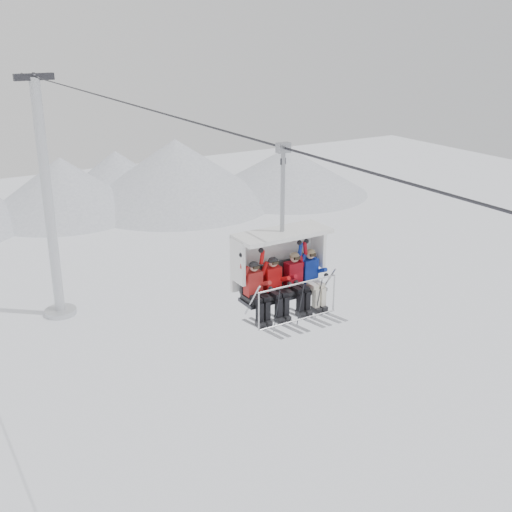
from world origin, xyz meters
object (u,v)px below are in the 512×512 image
chairlift_carrier (279,260)px  skier_center_right (296,280)px  skier_center_left (275,285)px  lift_tower_right (50,218)px  skier_far_right (312,276)px  skier_far_left (256,290)px

chairlift_carrier → skier_center_right: chairlift_carrier is taller
chairlift_carrier → skier_center_left: bearing=-134.7°
lift_tower_right → chairlift_carrier: size_ratio=3.38×
chairlift_carrier → skier_center_left: size_ratio=2.36×
lift_tower_right → skier_center_right: size_ratio=7.99×
lift_tower_right → skier_center_left: lift_tower_right is taller
skier_far_right → skier_center_right: bearing=180.0°
lift_tower_right → skier_center_left: size_ratio=7.99×
skier_center_left → skier_center_right: 0.59m
chairlift_carrier → skier_far_left: bearing=-159.2°
chairlift_carrier → lift_tower_right: bearing=90.0°
lift_tower_right → skier_center_left: (-0.30, -23.34, 4.41)m
skier_far_left → skier_center_left: 0.51m
skier_far_right → chairlift_carrier: bearing=157.7°
lift_tower_right → skier_center_right: (0.29, -23.34, 4.41)m
lift_tower_right → skier_far_right: (0.74, -23.34, 4.41)m
skier_far_left → skier_center_right: size_ratio=1.00×
skier_center_right → skier_center_left: bearing=180.0°
skier_center_left → skier_center_right: (0.59, 0.00, 0.00)m
lift_tower_right → skier_far_right: bearing=-88.2°
chairlift_carrier → skier_center_left: 0.63m
lift_tower_right → chairlift_carrier: 23.55m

